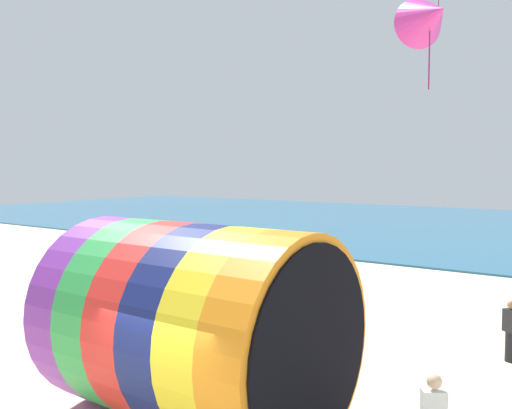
{
  "coord_description": "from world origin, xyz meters",
  "views": [
    {
      "loc": [
        6.31,
        -6.42,
        4.85
      ],
      "look_at": [
        -0.79,
        3.42,
        4.04
      ],
      "focal_mm": 40.0,
      "sensor_mm": 36.0,
      "label": 1
    }
  ],
  "objects": [
    {
      "name": "kite_magenta_delta",
      "position": [
        2.17,
        5.55,
        7.98
      ],
      "size": [
        1.6,
        1.59,
        2.08
      ],
      "color": "#D1339E"
    },
    {
      "name": "bystander_mid_beach",
      "position": [
        3.31,
        8.54,
        0.77
      ],
      "size": [
        0.42,
        0.38,
        1.53
      ],
      "color": "black",
      "rests_on": "ground"
    },
    {
      "name": "giant_inflatable_tube",
      "position": [
        -0.76,
        1.42,
        1.9
      ],
      "size": [
        5.32,
        3.89,
        3.79
      ],
      "color": "purple",
      "rests_on": "ground"
    }
  ]
}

